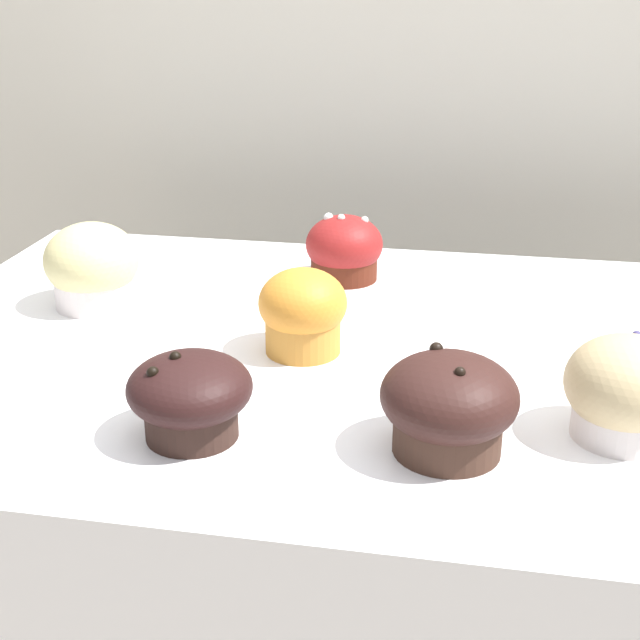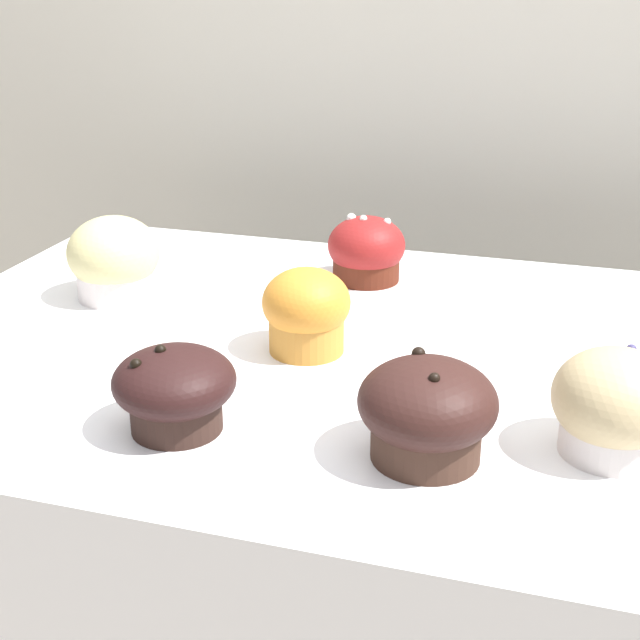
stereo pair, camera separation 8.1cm
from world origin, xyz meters
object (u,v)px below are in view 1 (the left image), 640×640
(muffin_back_left, at_px, (344,250))
(muffin_front_right, at_px, (625,391))
(muffin_back_center, at_px, (190,395))
(muffin_back_right, at_px, (449,405))
(muffin_front_left, at_px, (92,267))
(muffin_front_center, at_px, (303,312))

(muffin_back_left, relative_size, muffin_front_right, 0.95)
(muffin_front_right, distance_m, muffin_back_center, 0.34)
(muffin_back_right, relative_size, muffin_back_center, 1.07)
(muffin_back_center, bearing_deg, muffin_front_right, 10.44)
(muffin_back_right, distance_m, muffin_front_left, 0.46)
(muffin_front_center, xyz_separation_m, muffin_back_center, (-0.05, -0.18, -0.01))
(muffin_back_right, xyz_separation_m, muffin_front_left, (-0.39, 0.24, 0.00))
(muffin_front_center, distance_m, muffin_front_left, 0.26)
(muffin_back_right, xyz_separation_m, muffin_back_center, (-0.20, -0.01, -0.00))
(muffin_front_left, xyz_separation_m, muffin_back_center, (0.19, -0.26, -0.01))
(muffin_front_center, relative_size, muffin_front_left, 0.84)
(muffin_back_left, bearing_deg, muffin_front_right, -50.24)
(muffin_front_center, relative_size, muffin_back_left, 0.94)
(muffin_front_right, bearing_deg, muffin_front_left, 159.77)
(muffin_front_left, bearing_deg, muffin_back_center, -52.80)
(muffin_back_right, bearing_deg, muffin_front_left, 148.45)
(muffin_back_right, distance_m, muffin_back_center, 0.20)
(muffin_front_left, relative_size, muffin_front_right, 1.07)
(muffin_back_right, bearing_deg, muffin_back_center, -175.99)
(muffin_back_left, bearing_deg, muffin_front_left, -151.80)
(muffin_front_center, relative_size, muffin_back_center, 0.86)
(muffin_front_right, bearing_deg, muffin_front_center, 157.59)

